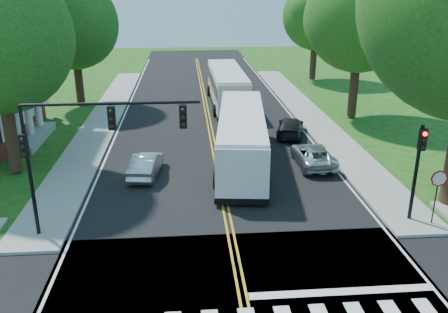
{
  "coord_description": "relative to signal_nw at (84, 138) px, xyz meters",
  "views": [
    {
      "loc": [
        -1.79,
        -11.98,
        10.19
      ],
      "look_at": [
        -0.02,
        9.22,
        2.4
      ],
      "focal_mm": 38.0,
      "sensor_mm": 36.0,
      "label": 1
    }
  ],
  "objects": [
    {
      "name": "road",
      "position": [
        5.86,
        11.57,
        -4.37
      ],
      "size": [
        14.0,
        96.0,
        0.01
      ],
      "primitive_type": "cube",
      "color": "black",
      "rests_on": "ground"
    },
    {
      "name": "center_line",
      "position": [
        5.86,
        15.57,
        -4.36
      ],
      "size": [
        0.36,
        70.0,
        0.01
      ],
      "primitive_type": "cube",
      "color": "gold",
      "rests_on": "road"
    },
    {
      "name": "edge_line_w",
      "position": [
        -0.94,
        15.57,
        -4.36
      ],
      "size": [
        0.12,
        70.0,
        0.01
      ],
      "primitive_type": "cube",
      "color": "silver",
      "rests_on": "road"
    },
    {
      "name": "edge_line_e",
      "position": [
        12.66,
        15.57,
        -4.36
      ],
      "size": [
        0.12,
        70.0,
        0.01
      ],
      "primitive_type": "cube",
      "color": "silver",
      "rests_on": "road"
    },
    {
      "name": "stop_bar",
      "position": [
        9.36,
        -4.83,
        -4.36
      ],
      "size": [
        6.6,
        0.4,
        0.01
      ],
      "primitive_type": "cube",
      "color": "silver",
      "rests_on": "road"
    },
    {
      "name": "sidewalk_nw",
      "position": [
        -2.44,
        18.57,
        -4.3
      ],
      "size": [
        2.6,
        40.0,
        0.15
      ],
      "primitive_type": "cube",
      "color": "gray",
      "rests_on": "ground"
    },
    {
      "name": "sidewalk_ne",
      "position": [
        14.16,
        18.57,
        -4.3
      ],
      "size": [
        2.6,
        40.0,
        0.15
      ],
      "primitive_type": "cube",
      "color": "gray",
      "rests_on": "ground"
    },
    {
      "name": "tree_west_far",
      "position": [
        -5.14,
        23.57,
        2.62
      ],
      "size": [
        7.6,
        7.6,
        10.67
      ],
      "color": "#371F16",
      "rests_on": "ground"
    },
    {
      "name": "tree_east_mid",
      "position": [
        17.36,
        17.57,
        3.48
      ],
      "size": [
        8.4,
        8.4,
        11.93
      ],
      "color": "#371F16",
      "rests_on": "ground"
    },
    {
      "name": "tree_east_far",
      "position": [
        18.36,
        33.57,
        2.48
      ],
      "size": [
        7.2,
        7.2,
        10.34
      ],
      "color": "#371F16",
      "rests_on": "ground"
    },
    {
      "name": "signal_nw",
      "position": [
        0.0,
        0.0,
        0.0
      ],
      "size": [
        7.15,
        0.46,
        5.66
      ],
      "color": "black",
      "rests_on": "ground"
    },
    {
      "name": "signal_ne",
      "position": [
        14.06,
        0.01,
        -1.41
      ],
      "size": [
        0.3,
        0.46,
        4.4
      ],
      "color": "black",
      "rests_on": "ground"
    },
    {
      "name": "stop_sign",
      "position": [
        14.86,
        -0.45,
        -2.35
      ],
      "size": [
        0.76,
        0.08,
        2.53
      ],
      "color": "black",
      "rests_on": "ground"
    },
    {
      "name": "bus_lead",
      "position": [
        7.31,
        8.01,
        -2.71
      ],
      "size": [
        3.99,
        12.37,
        3.15
      ],
      "rotation": [
        0.0,
        0.0,
        3.03
      ],
      "color": "silver",
      "rests_on": "road"
    },
    {
      "name": "bus_follow",
      "position": [
        7.76,
        22.6,
        -2.7
      ],
      "size": [
        3.07,
        12.25,
        3.16
      ],
      "rotation": [
        0.0,
        0.0,
        3.15
      ],
      "color": "silver",
      "rests_on": "road"
    },
    {
      "name": "hatchback",
      "position": [
        1.78,
        6.59,
        -3.73
      ],
      "size": [
        1.88,
        4.04,
        1.28
      ],
      "primitive_type": "imported",
      "rotation": [
        0.0,
        0.0,
        3.0
      ],
      "color": "#B3B4BA",
      "rests_on": "road"
    },
    {
      "name": "suv",
      "position": [
        11.53,
        7.42,
        -3.75
      ],
      "size": [
        2.05,
        4.43,
        1.23
      ],
      "primitive_type": "imported",
      "rotation": [
        0.0,
        0.0,
        3.14
      ],
      "color": "silver",
      "rests_on": "road"
    },
    {
      "name": "dark_sedan",
      "position": [
        11.44,
        13.32,
        -3.74
      ],
      "size": [
        2.85,
        4.64,
        1.26
      ],
      "primitive_type": "imported",
      "rotation": [
        0.0,
        0.0,
        2.87
      ],
      "color": "black",
      "rests_on": "road"
    }
  ]
}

